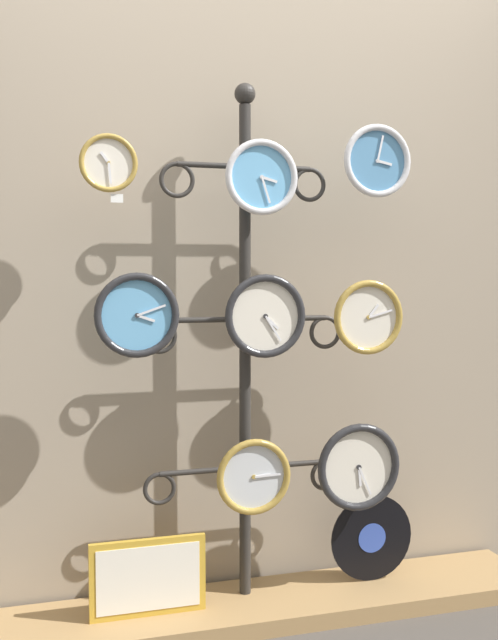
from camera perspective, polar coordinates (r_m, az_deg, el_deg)
name	(u,v)px	position (r m, az deg, el deg)	size (l,w,h in m)	color
shop_wall	(233,225)	(2.81, -1.22, 7.28)	(4.40, 0.04, 2.80)	gray
low_shelf	(250,608)	(2.85, 0.06, -21.07)	(2.20, 0.36, 0.06)	#9E7A4C
display_stand	(245,413)	(2.70, -0.30, -7.14)	(0.74, 0.35, 1.88)	#282623
clock_top_left	(108,163)	(2.51, -10.67, 11.66)	(0.19, 0.04, 0.19)	silver
clock_top_center	(261,177)	(2.58, 0.94, 10.82)	(0.26, 0.04, 0.26)	#60A8DB
clock_top_right	(377,161)	(2.74, 9.71, 11.84)	(0.26, 0.04, 0.26)	#4C84B2
clock_middle_left	(137,315)	(2.46, -8.54, 0.36)	(0.28, 0.04, 0.28)	#60A8DB
clock_middle_center	(265,316)	(2.58, 1.23, 0.30)	(0.29, 0.04, 0.29)	silver
clock_middle_right	(368,317)	(2.72, 9.04, 0.21)	(0.27, 0.04, 0.27)	silver
clock_bottom_center	(254,476)	(2.64, 0.39, -11.83)	(0.27, 0.04, 0.27)	silver
clock_bottom_right	(358,467)	(2.77, 8.33, -11.01)	(0.32, 0.04, 0.32)	silver
vinyl_record	(372,538)	(2.97, 9.33, -16.05)	(0.33, 0.01, 0.33)	black
picture_frame	(148,577)	(2.69, -7.69, -18.87)	(0.39, 0.02, 0.26)	gold
price_tag_upper	(117,198)	(2.50, -10.03, 9.12)	(0.04, 0.00, 0.03)	white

